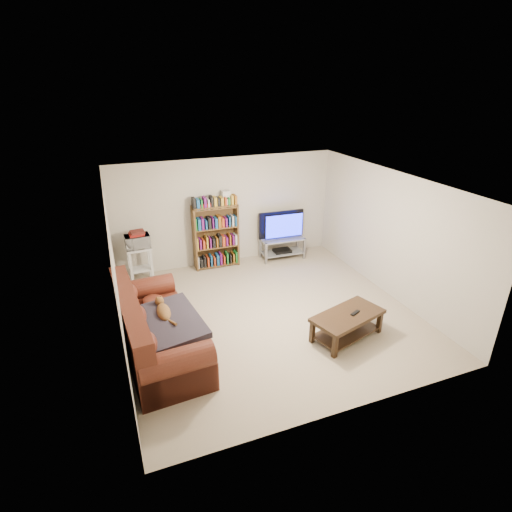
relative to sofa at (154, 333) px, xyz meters
name	(u,v)px	position (x,y,z in m)	size (l,w,h in m)	color
floor	(269,314)	(2.09, 0.40, -0.35)	(5.00, 5.00, 0.00)	tan
ceiling	(271,184)	(2.09, 0.40, 2.05)	(5.00, 5.00, 0.00)	white
wall_back	(227,211)	(2.09, 2.90, 0.85)	(5.00, 5.00, 0.00)	beige
wall_front	(353,334)	(2.09, -2.10, 0.85)	(5.00, 5.00, 0.00)	beige
wall_left	(116,277)	(-0.41, 0.40, 0.85)	(5.00, 5.00, 0.00)	beige
wall_right	(391,235)	(4.59, 0.40, 0.85)	(5.00, 5.00, 0.00)	beige
sofa	(154,333)	(0.00, 0.00, 0.00)	(1.21, 2.49, 1.03)	#582316
blanket	(167,323)	(0.21, -0.15, 0.24)	(0.93, 1.21, 0.10)	#2C2731
cat	(164,312)	(0.19, 0.07, 0.30)	(0.26, 0.66, 0.20)	brown
coffee_table	(347,321)	(3.00, -0.71, -0.05)	(1.33, 0.93, 0.44)	black
remote	(355,313)	(3.12, -0.73, 0.10)	(0.20, 0.06, 0.02)	black
tv_stand	(282,245)	(3.32, 2.56, -0.01)	(1.03, 0.50, 0.51)	#999EA3
television	(283,225)	(3.32, 2.56, 0.47)	(1.09, 0.14, 0.63)	black
dvd_player	(282,251)	(3.32, 2.56, -0.16)	(0.41, 0.28, 0.06)	black
bookshelf	(216,236)	(1.76, 2.70, 0.38)	(1.00, 0.32, 1.44)	brown
shelf_clutter	(219,200)	(1.86, 2.71, 1.19)	(0.73, 0.22, 0.28)	silver
microwave_stand	(140,260)	(0.08, 2.50, 0.15)	(0.51, 0.38, 0.78)	silver
microwave	(137,241)	(0.08, 2.50, 0.56)	(0.48, 0.33, 0.27)	silver
game_boxes	(137,234)	(0.08, 2.50, 0.72)	(0.28, 0.25, 0.05)	maroon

